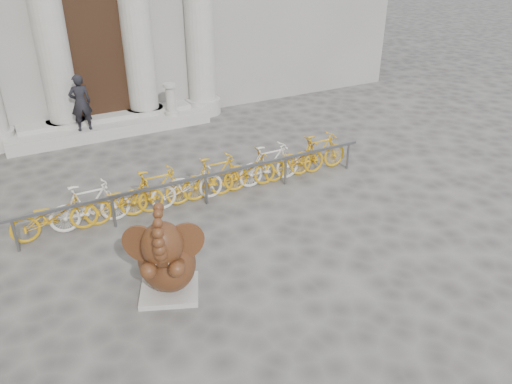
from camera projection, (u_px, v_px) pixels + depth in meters
ground at (259, 322)px, 7.93m from camera, size 80.00×80.00×0.00m
entrance_steps at (111, 127)px, 15.15m from camera, size 6.00×1.20×0.36m
elephant_statue at (166, 260)px, 8.21m from camera, size 1.32×1.54×1.95m
bike_rack at (201, 180)px, 11.28m from camera, size 8.30×0.53×1.00m
pedestrian at (80, 103)px, 14.07m from camera, size 0.60×0.40×1.63m
balustrade_post at (171, 101)px, 15.39m from camera, size 0.41×0.41×0.99m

